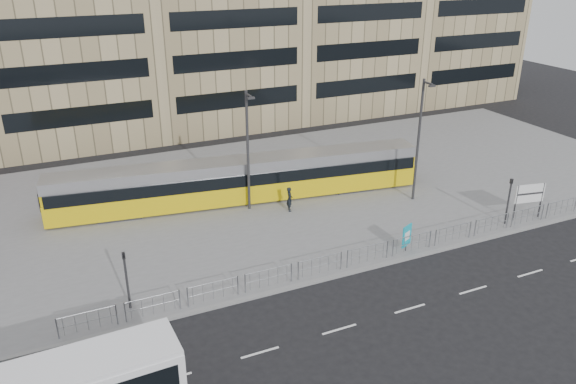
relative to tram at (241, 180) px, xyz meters
name	(u,v)px	position (x,y,z in m)	size (l,w,h in m)	color
ground	(335,278)	(1.16, -11.60, -1.67)	(120.00, 120.00, 0.00)	black
plaza	(255,196)	(1.16, 0.40, -1.60)	(64.00, 24.00, 0.15)	slate
kerb	(335,277)	(1.16, -11.55, -1.60)	(64.00, 0.25, 0.17)	gray
pedestrian_barrier	(363,251)	(3.16, -11.10, -0.69)	(32.07, 0.07, 1.10)	#979A9F
road_markings	(393,313)	(2.16, -15.60, -1.67)	(62.00, 0.12, 0.01)	white
tram	(241,180)	(0.00, 0.00, 0.00)	(25.81, 5.92, 3.03)	#D8B70B
station_sign	(530,195)	(15.98, -10.52, 0.14)	(2.06, 0.48, 2.40)	#2D2D30
ad_panel	(407,236)	(6.23, -10.88, -0.54)	(0.84, 0.43, 1.66)	#2D2D30
pedestrian	(290,199)	(2.36, -3.01, -0.68)	(0.62, 0.40, 1.69)	black
traffic_light_west	(126,273)	(-9.47, -10.00, 0.45)	(0.18, 0.22, 3.10)	#2D2D30
traffic_light_east	(509,195)	(14.17, -10.55, 0.45)	(0.19, 0.22, 3.10)	#2D2D30
lamp_post_west	(248,147)	(0.00, -1.65, 2.92)	(0.45, 1.04, 8.14)	#2D2D30
lamp_post_east	(419,136)	(11.11, -4.92, 3.12)	(0.45, 1.04, 8.53)	#2D2D30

